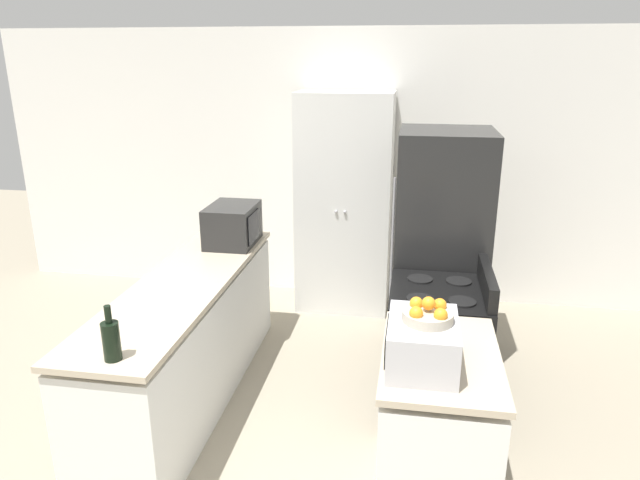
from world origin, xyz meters
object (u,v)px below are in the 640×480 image
microwave (233,225)px  toaster_oven (422,343)px  stove (436,351)px  wine_bottle (111,340)px  fruit_bowl (428,314)px  refrigerator (440,250)px  pantry_cabinet (345,204)px

microwave → toaster_oven: 2.24m
toaster_oven → microwave: bearing=131.8°
stove → wine_bottle: 2.09m
microwave → fruit_bowl: size_ratio=1.98×
microwave → wine_bottle: 1.87m
refrigerator → wine_bottle: 2.54m
stove → fruit_bowl: 1.20m
refrigerator → toaster_oven: size_ratio=4.03×
refrigerator → fruit_bowl: bearing=-94.2°
microwave → pantry_cabinet: bearing=50.5°
stove → toaster_oven: 1.12m
toaster_oven → fruit_bowl: 0.16m
stove → toaster_oven: bearing=-97.4°
wine_bottle → fruit_bowl: bearing=7.7°
wine_bottle → stove: bearing=35.3°
stove → refrigerator: bearing=88.4°
refrigerator → microwave: size_ratio=3.78×
toaster_oven → fruit_bowl: size_ratio=1.86×
pantry_cabinet → microwave: 1.23m
refrigerator → fruit_bowl: refrigerator is taller
pantry_cabinet → microwave: (-0.78, -0.95, 0.03)m
stove → wine_bottle: (-1.64, -1.16, 0.55)m
fruit_bowl → pantry_cabinet: bearing=105.6°
pantry_cabinet → microwave: bearing=-129.5°
stove → wine_bottle: wine_bottle is taller
pantry_cabinet → wine_bottle: size_ratio=6.96×
wine_bottle → refrigerator: bearing=49.0°
stove → refrigerator: 0.88m
stove → toaster_oven: (-0.12, -0.96, 0.56)m
pantry_cabinet → microwave: pantry_cabinet is taller
pantry_cabinet → wine_bottle: (-0.81, -2.82, -0.02)m
microwave → wine_bottle: bearing=-90.8°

